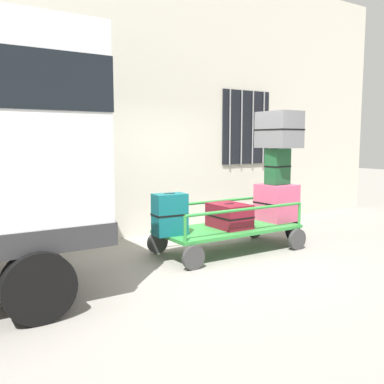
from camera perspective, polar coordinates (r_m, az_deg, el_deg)
name	(u,v)px	position (r m, az deg, el deg)	size (l,w,h in m)	color
ground_plane	(224,263)	(6.20, 4.22, -9.40)	(40.00, 40.00, 0.00)	gray
building_wall	(147,98)	(7.98, -6.03, 12.31)	(12.00, 0.38, 5.00)	beige
luggage_cart	(229,231)	(6.75, 4.88, -5.22)	(2.31, 1.08, 0.39)	#2D8438
cart_railing	(229,208)	(6.68, 4.91, -2.12)	(2.21, 0.94, 0.37)	#2D8438
suitcase_left_bottom	(170,214)	(6.14, -2.98, -2.99)	(0.50, 0.33, 0.60)	#0F5960
suitcase_midleft_bottom	(229,216)	(6.69, 4.97, -3.15)	(0.48, 0.66, 0.38)	maroon
suitcase_center_bottom	(276,202)	(7.39, 11.17, -1.37)	(0.57, 0.60, 0.62)	#CC4C72
suitcase_center_middle	(278,166)	(7.32, 11.31, 3.37)	(0.40, 0.30, 0.60)	#194C28
suitcase_center_top	(279,130)	(7.30, 11.49, 8.11)	(0.51, 0.71, 0.61)	slate
backpack	(292,228)	(7.68, 13.16, -4.71)	(0.27, 0.22, 0.44)	black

